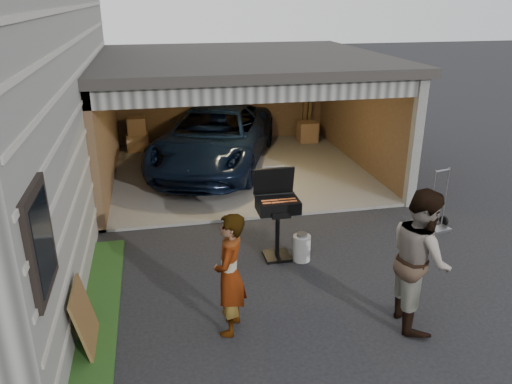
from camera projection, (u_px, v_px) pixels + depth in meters
ground at (269, 329)px, 6.73m from camera, size 80.00×80.00×0.00m
garage at (237, 96)px, 12.37m from camera, size 6.80×6.30×2.90m
minivan at (214, 140)px, 12.77m from camera, size 4.19×5.91×1.50m
woman at (230, 275)px, 6.42m from camera, size 0.60×0.72×1.70m
man at (420, 258)px, 6.56m from camera, size 0.88×1.05×1.95m
bbq_grill at (277, 208)px, 8.28m from camera, size 0.69×0.60×1.53m
propane_tank at (302, 248)px, 8.42m from camera, size 0.37×0.37×0.45m
plywood_panel at (85, 319)px, 6.23m from camera, size 0.22×0.79×0.87m
hand_truck at (438, 218)px, 9.55m from camera, size 0.52×0.45×1.20m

